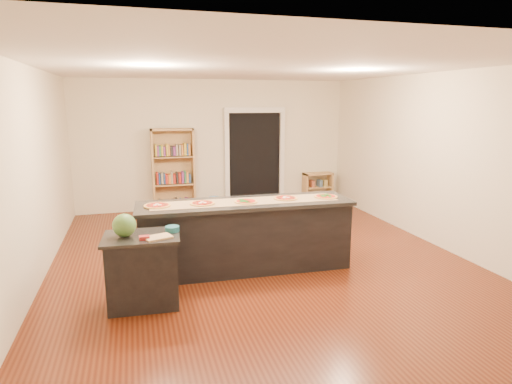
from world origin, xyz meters
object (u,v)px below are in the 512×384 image
object	(u,v)px
bookshelf	(173,171)
low_shelf	(318,187)
kitchen_island	(245,235)
waste_bin	(214,204)
watermelon	(124,225)
side_counter	(143,270)

from	to	relation	value
bookshelf	low_shelf	bearing A→B (deg)	0.19
kitchen_island	waste_bin	bearing A→B (deg)	89.46
kitchen_island	watermelon	size ratio (longest dim) A/B	11.27
kitchen_island	watermelon	distance (m)	1.82
waste_bin	kitchen_island	bearing A→B (deg)	-92.80
side_counter	watermelon	size ratio (longest dim) A/B	3.24
side_counter	waste_bin	xyz separation A→B (m)	(1.58, 4.08, -0.27)
bookshelf	waste_bin	bearing A→B (deg)	-16.16
bookshelf	kitchen_island	bearing A→B (deg)	-79.61
kitchen_island	waste_bin	world-z (taller)	kitchen_island
low_shelf	waste_bin	size ratio (longest dim) A/B	2.17
kitchen_island	side_counter	xyz separation A→B (m)	(-1.42, -0.74, -0.07)
low_shelf	waste_bin	distance (m)	2.56
side_counter	bookshelf	distance (m)	4.41
kitchen_island	low_shelf	xyz separation A→B (m)	(2.70, 3.59, -0.15)
waste_bin	side_counter	bearing A→B (deg)	-111.16
side_counter	waste_bin	world-z (taller)	side_counter
side_counter	waste_bin	distance (m)	4.39
kitchen_island	waste_bin	size ratio (longest dim) A/B	9.38
low_shelf	watermelon	size ratio (longest dim) A/B	2.61
kitchen_island	side_counter	size ratio (longest dim) A/B	3.48
side_counter	bookshelf	bearing A→B (deg)	83.99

